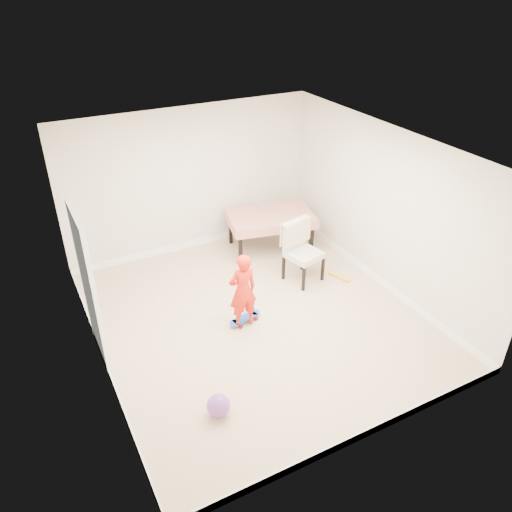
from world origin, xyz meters
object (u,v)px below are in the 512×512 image
skateboard (245,319)px  child (243,293)px  dining_chair (304,253)px  balloon (219,406)px  dining_table (270,231)px

skateboard → child: (-0.06, -0.06, 0.54)m
dining_chair → child: (-1.43, -0.64, 0.06)m
child → balloon: (-1.00, -1.36, -0.44)m
dining_table → skateboard: bearing=-116.3°
skateboard → dining_table: bearing=38.1°
skateboard → child: 0.55m
dining_chair → skateboard: 1.56m
child → balloon: bearing=53.7°
dining_chair → skateboard: size_ratio=1.90×
child → dining_table: bearing=-128.8°
dining_table → child: (-1.46, -1.82, 0.23)m
dining_table → balloon: (-2.46, -3.19, -0.21)m
dining_table → dining_chair: 1.20m
dining_chair → balloon: dining_chair is taller
skateboard → dining_chair: bearing=9.4°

